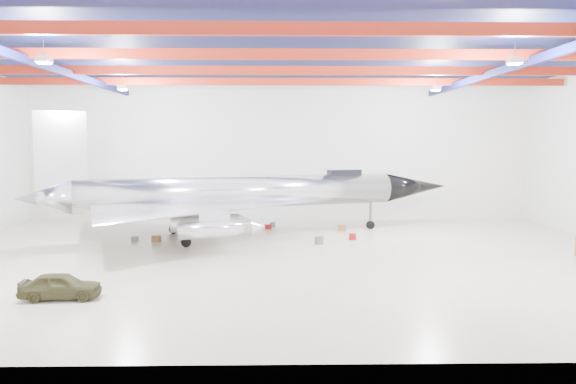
{
  "coord_description": "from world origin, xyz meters",
  "views": [
    {
      "loc": [
        -0.16,
        -30.19,
        6.18
      ],
      "look_at": [
        0.44,
        2.0,
        3.36
      ],
      "focal_mm": 35.0,
      "sensor_mm": 36.0,
      "label": 1
    }
  ],
  "objects": [
    {
      "name": "toolbox_red",
      "position": [
        -0.85,
        9.93,
        0.16
      ],
      "size": [
        0.5,
        0.41,
        0.33
      ],
      "primitive_type": "cube",
      "rotation": [
        0.0,
        0.0,
        0.08
      ],
      "color": "#9F0F10",
      "rests_on": "floor"
    },
    {
      "name": "ceiling_structure",
      "position": [
        0.0,
        0.0,
        10.32
      ],
      "size": [
        39.5,
        29.5,
        1.08
      ],
      "color": "maroon",
      "rests_on": "ceiling"
    },
    {
      "name": "crate_small",
      "position": [
        -9.24,
        5.17,
        0.14
      ],
      "size": [
        0.42,
        0.34,
        0.28
      ],
      "primitive_type": "cube",
      "rotation": [
        0.0,
        0.0,
        -0.06
      ],
      "color": "#59595B",
      "rests_on": "floor"
    },
    {
      "name": "parts_bin",
      "position": [
        4.38,
        8.97,
        0.2
      ],
      "size": [
        0.59,
        0.48,
        0.4
      ],
      "primitive_type": "cube",
      "rotation": [
        0.0,
        0.0,
        -0.05
      ],
      "color": "olive",
      "rests_on": "floor"
    },
    {
      "name": "jet_aircraft",
      "position": [
        -2.52,
        6.71,
        2.65
      ],
      "size": [
        28.66,
        21.36,
        8.07
      ],
      "rotation": [
        0.0,
        0.0,
        0.32
      ],
      "color": "silver",
      "rests_on": "floor"
    },
    {
      "name": "wall_back",
      "position": [
        0.0,
        15.0,
        5.5
      ],
      "size": [
        40.0,
        0.0,
        40.0
      ],
      "primitive_type": "plane",
      "rotation": [
        1.57,
        0.0,
        0.0
      ],
      "color": "silver",
      "rests_on": "floor"
    },
    {
      "name": "jeep",
      "position": [
        -8.79,
        -8.18,
        0.53
      ],
      "size": [
        3.21,
        1.47,
        1.07
      ],
      "primitive_type": "imported",
      "rotation": [
        0.0,
        0.0,
        1.64
      ],
      "color": "#3C391E",
      "rests_on": "floor"
    },
    {
      "name": "spares_box",
      "position": [
        -0.52,
        10.9,
        0.17
      ],
      "size": [
        0.49,
        0.49,
        0.35
      ],
      "primitive_type": "cylinder",
      "rotation": [
        0.0,
        0.0,
        -0.32
      ],
      "color": "#59595B",
      "rests_on": "floor"
    },
    {
      "name": "ceiling",
      "position": [
        0.0,
        0.0,
        11.0
      ],
      "size": [
        40.0,
        40.0,
        0.0
      ],
      "primitive_type": "plane",
      "rotation": [
        3.14,
        0.0,
        0.0
      ],
      "color": "#0A0F38",
      "rests_on": "wall_back"
    },
    {
      "name": "tool_chest",
      "position": [
        4.64,
        5.2,
        0.21
      ],
      "size": [
        0.58,
        0.58,
        0.42
      ],
      "primitive_type": "cylinder",
      "rotation": [
        0.0,
        0.0,
        -0.3
      ],
      "color": "#9F0F10",
      "rests_on": "floor"
    },
    {
      "name": "floor",
      "position": [
        0.0,
        0.0,
        0.0
      ],
      "size": [
        40.0,
        40.0,
        0.0
      ],
      "primitive_type": "plane",
      "color": "#BFB498",
      "rests_on": "ground"
    },
    {
      "name": "engine_drum",
      "position": [
        2.37,
        3.73,
        0.24
      ],
      "size": [
        0.71,
        0.71,
        0.49
      ],
      "primitive_type": "cylinder",
      "rotation": [
        0.0,
        0.0,
        -0.39
      ],
      "color": "#59595B",
      "rests_on": "floor"
    },
    {
      "name": "crate_ply",
      "position": [
        -7.8,
        4.79,
        0.18
      ],
      "size": [
        0.54,
        0.45,
        0.36
      ],
      "primitive_type": "cube",
      "rotation": [
        0.0,
        0.0,
        -0.06
      ],
      "color": "olive",
      "rests_on": "floor"
    }
  ]
}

